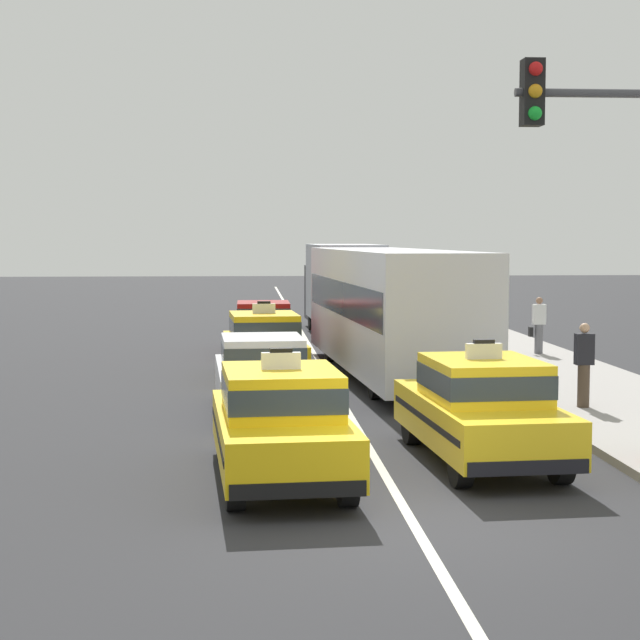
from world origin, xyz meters
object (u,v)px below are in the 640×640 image
pedestrian_near_crosswalk (584,365)px  taxi_left_nearest (280,422)px  pedestrian_trailing (539,325)px  box_truck_right_third (342,285)px  sedan_left_second (262,373)px  bus_right_second (389,305)px  taxi_right_nearest (481,408)px  taxi_left_third (264,344)px  sedan_left_fourth (263,326)px

pedestrian_near_crosswalk → taxi_left_nearest: bearing=-140.2°
taxi_left_nearest → pedestrian_trailing: size_ratio=2.83×
pedestrian_trailing → box_truck_right_third: bearing=121.5°
sedan_left_second → pedestrian_near_crosswalk: (6.40, -0.39, 0.16)m
taxi_left_nearest → bus_right_second: 11.33m
taxi_right_nearest → sedan_left_second: bearing=126.3°
taxi_left_third → box_truck_right_third: (3.06, 11.92, 0.90)m
sedan_left_fourth → taxi_left_nearest: bearing=-90.1°
sedan_left_second → sedan_left_fourth: same height
taxi_left_nearest → taxi_right_nearest: 3.33m
taxi_right_nearest → pedestrian_trailing: (4.82, 13.46, 0.10)m
sedan_left_second → pedestrian_trailing: pedestrian_trailing is taller
box_truck_right_third → pedestrian_near_crosswalk: 17.74m
taxi_right_nearest → sedan_left_fourth: bearing=101.6°
taxi_left_nearest → box_truck_right_third: box_truck_right_third is taller
bus_right_second → taxi_left_nearest: bearing=-106.0°
box_truck_right_third → pedestrian_trailing: box_truck_right_third is taller
sedan_left_fourth → taxi_left_third: bearing=-90.9°
sedan_left_second → taxi_left_third: taxi_left_third is taller
sedan_left_second → pedestrian_near_crosswalk: size_ratio=2.60×
bus_right_second → pedestrian_trailing: size_ratio=6.89×
box_truck_right_third → pedestrian_trailing: bearing=-58.5°
box_truck_right_third → pedestrian_near_crosswalk: size_ratio=4.17×
sedan_left_fourth → box_truck_right_third: size_ratio=0.61×
box_truck_right_third → taxi_left_nearest: bearing=-97.6°
taxi_left_nearest → taxi_right_nearest: same height
taxi_right_nearest → pedestrian_trailing: taxi_right_nearest is taller
taxi_left_nearest → pedestrian_near_crosswalk: 8.10m
taxi_right_nearest → taxi_left_third: bearing=108.5°
taxi_left_third → sedan_left_fourth: size_ratio=1.08×
taxi_right_nearest → box_truck_right_third: (-0.17, 21.61, 0.90)m
sedan_left_fourth → pedestrian_near_crosswalk: (6.20, -11.12, 0.16)m
sedan_left_second → sedan_left_fourth: (0.20, 10.72, 0.00)m
taxi_left_third → pedestrian_near_crosswalk: 8.36m
taxi_left_third → pedestrian_near_crosswalk: taxi_left_third is taller
taxi_left_nearest → bus_right_second: bus_right_second is taller
sedan_left_second → pedestrian_near_crosswalk: 6.41m
bus_right_second → box_truck_right_third: bearing=90.5°
taxi_left_third → pedestrian_trailing: size_ratio=2.83×
taxi_left_nearest → sedan_left_second: bearing=91.8°
taxi_right_nearest → pedestrian_trailing: 14.30m
taxi_right_nearest → pedestrian_trailing: bearing=70.3°
pedestrian_trailing → pedestrian_near_crosswalk: bearing=-100.8°
taxi_left_third → bus_right_second: bus_right_second is taller
taxi_left_nearest → bus_right_second: size_ratio=0.41×
sedan_left_fourth → pedestrian_trailing: (7.97, -1.83, 0.13)m
taxi_left_third → bus_right_second: size_ratio=0.41×
sedan_left_second → taxi_right_nearest: size_ratio=0.94×
taxi_left_third → pedestrian_trailing: taxi_left_third is taller
sedan_left_fourth → bus_right_second: bearing=-60.5°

